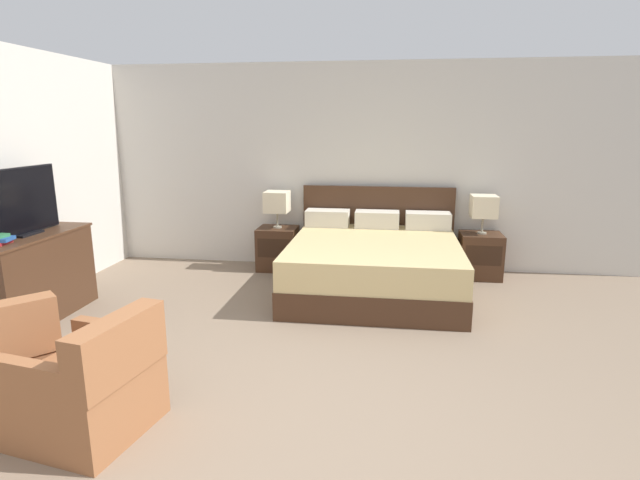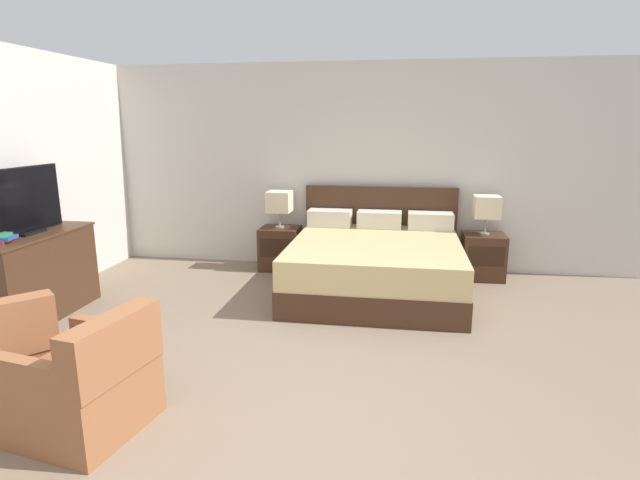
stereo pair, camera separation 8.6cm
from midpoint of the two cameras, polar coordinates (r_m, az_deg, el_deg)
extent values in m
plane|color=#84705B|center=(3.06, -5.37, -23.50)|extent=(11.81, 11.81, 0.00)
cube|color=beige|center=(6.40, 2.70, 8.29)|extent=(7.32, 0.06, 2.57)
cube|color=#422819|center=(5.53, 5.70, -4.65)|extent=(1.82, 1.92, 0.28)
cube|color=#D6BC7F|center=(5.45, 5.77, -1.74)|extent=(1.80, 1.91, 0.30)
cube|color=#422819|center=(6.39, 6.18, 1.37)|extent=(1.90, 0.05, 1.06)
cube|color=beige|center=(6.22, 0.48, 2.54)|extent=(0.53, 0.28, 0.20)
cube|color=beige|center=(6.17, 6.14, 2.37)|extent=(0.53, 0.28, 0.20)
cube|color=beige|center=(6.18, 11.84, 2.19)|extent=(0.53, 0.28, 0.20)
cube|color=#422819|center=(6.40, -5.22, -0.96)|extent=(0.49, 0.44, 0.54)
cube|color=black|center=(6.19, -5.68, -0.95)|extent=(0.41, 0.01, 0.24)
cube|color=#422819|center=(6.33, 17.46, -1.70)|extent=(0.49, 0.44, 0.54)
cube|color=black|center=(6.11, 17.80, -1.71)|extent=(0.41, 0.01, 0.24)
cylinder|color=gray|center=(6.34, -5.27, 1.49)|extent=(0.11, 0.11, 0.02)
cylinder|color=gray|center=(6.32, -5.29, 2.39)|extent=(0.02, 0.02, 0.18)
cube|color=beige|center=(6.29, -5.33, 4.38)|extent=(0.29, 0.29, 0.26)
cylinder|color=gray|center=(6.26, 17.63, 0.78)|extent=(0.11, 0.11, 0.02)
cylinder|color=gray|center=(6.24, 17.70, 1.69)|extent=(0.02, 0.02, 0.18)
cube|color=beige|center=(6.21, 17.84, 3.69)|extent=(0.29, 0.29, 0.26)
cube|color=#422819|center=(5.46, -30.54, -3.72)|extent=(0.52, 1.23, 0.82)
cube|color=#482C1C|center=(5.37, -31.03, 0.38)|extent=(0.54, 1.27, 0.02)
cube|color=black|center=(5.37, -31.03, 0.62)|extent=(0.18, 0.29, 0.02)
cube|color=black|center=(5.32, -31.42, 3.81)|extent=(0.04, 0.92, 0.61)
cube|color=black|center=(5.31, -31.25, 3.81)|extent=(0.01, 0.90, 0.59)
cube|color=#935B38|center=(4.00, -29.81, -8.13)|extent=(0.53, 0.48, 0.18)
cube|color=#935B38|center=(3.47, -25.79, -16.17)|extent=(0.79, 0.79, 0.40)
cube|color=#935B38|center=(3.13, -22.85, -11.32)|extent=(0.28, 0.70, 0.36)
cube|color=#935B38|center=(3.17, -30.09, -13.65)|extent=(0.63, 0.20, 0.18)
cube|color=#935B38|center=(3.54, -22.94, -10.10)|extent=(0.63, 0.20, 0.18)
camera|label=1|loc=(0.04, -90.52, -0.12)|focal=28.00mm
camera|label=2|loc=(0.04, 89.48, 0.12)|focal=28.00mm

